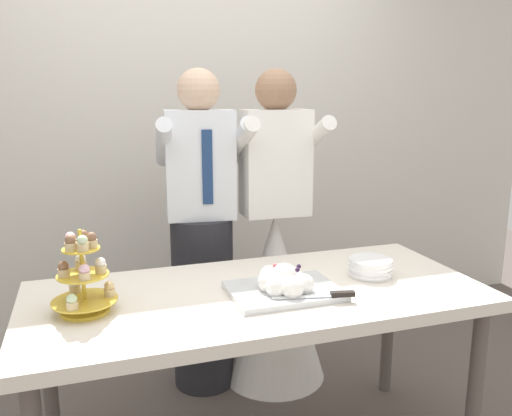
# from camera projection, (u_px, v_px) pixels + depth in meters

# --- Properties ---
(rear_wall) EXTENTS (5.20, 0.10, 2.90)m
(rear_wall) POSITION_uv_depth(u_px,v_px,m) (184.00, 108.00, 3.27)
(rear_wall) COLOR beige
(rear_wall) RESTS_ON ground_plane
(dessert_table) EXTENTS (1.80, 0.80, 0.78)m
(dessert_table) POSITION_uv_depth(u_px,v_px,m) (258.00, 308.00, 2.09)
(dessert_table) COLOR silver
(dessert_table) RESTS_ON ground_plane
(cupcake_stand) EXTENTS (0.23, 0.23, 0.31)m
(cupcake_stand) POSITION_uv_depth(u_px,v_px,m) (83.00, 277.00, 1.83)
(cupcake_stand) COLOR gold
(cupcake_stand) RESTS_ON dessert_table
(main_cake_tray) EXTENTS (0.43, 0.33, 0.12)m
(main_cake_tray) POSITION_uv_depth(u_px,v_px,m) (284.00, 284.00, 2.02)
(main_cake_tray) COLOR silver
(main_cake_tray) RESTS_ON dessert_table
(plate_stack) EXTENTS (0.19, 0.19, 0.08)m
(plate_stack) POSITION_uv_depth(u_px,v_px,m) (370.00, 267.00, 2.23)
(plate_stack) COLOR white
(plate_stack) RESTS_ON dessert_table
(person_groom) EXTENTS (0.51, 0.54, 1.66)m
(person_groom) POSITION_uv_depth(u_px,v_px,m) (202.00, 250.00, 2.70)
(person_groom) COLOR #232328
(person_groom) RESTS_ON ground_plane
(person_bride) EXTENTS (0.56, 0.56, 1.66)m
(person_bride) POSITION_uv_depth(u_px,v_px,m) (274.00, 275.00, 2.81)
(person_bride) COLOR white
(person_bride) RESTS_ON ground_plane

